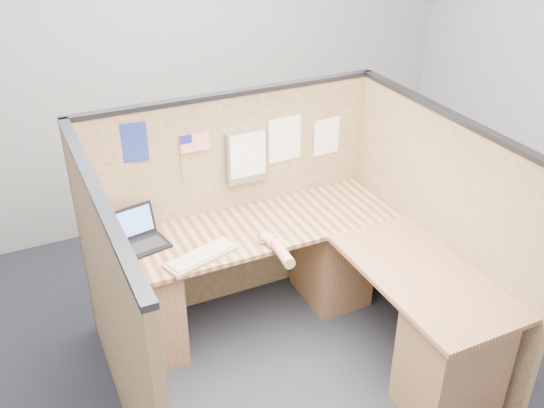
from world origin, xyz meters
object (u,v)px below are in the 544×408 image
laptop (140,235)px  l_desk (306,296)px  mouse (267,240)px  keyboard (201,256)px

laptop → l_desk: bearing=-42.0°
l_desk → mouse: size_ratio=19.12×
l_desk → laptop: laptop is taller
laptop → keyboard: size_ratio=0.68×
l_desk → mouse: (-0.18, 0.19, 0.36)m
l_desk → mouse: mouse is taller
keyboard → mouse: (0.42, -0.01, 0.01)m
laptop → mouse: (0.69, -0.33, -0.03)m
l_desk → keyboard: 0.72m
mouse → keyboard: bearing=178.4°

